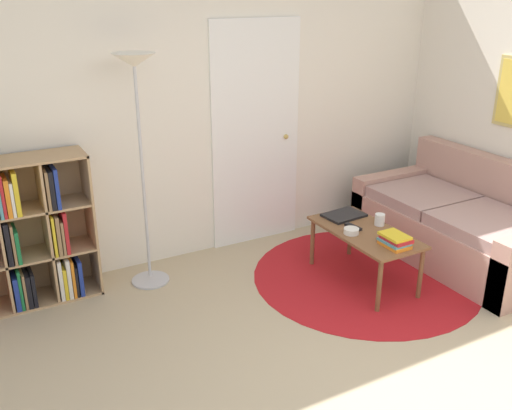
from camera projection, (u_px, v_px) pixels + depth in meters
wall_back at (209, 107)px, 4.76m from camera, size 7.61×0.11×2.60m
rug at (365, 276)px, 4.69m from camera, size 1.84×1.84×0.01m
bookshelf at (18, 236)px, 4.13m from camera, size 0.98×0.34×1.12m
floor_lamp at (137, 99)px, 4.08m from camera, size 0.31×0.31×1.80m
couch at (463, 225)px, 4.98m from camera, size 0.95×1.77×0.84m
coffee_table at (365, 236)px, 4.50m from camera, size 0.48×0.94×0.44m
laptop at (344, 215)px, 4.75m from camera, size 0.35×0.26×0.02m
bowl at (351, 231)px, 4.42m from camera, size 0.12×0.12×0.04m
book_stack_on_table at (395, 240)px, 4.21m from camera, size 0.17×0.23×0.09m
cup at (380, 220)px, 4.57m from camera, size 0.08×0.08×0.09m
remote at (353, 227)px, 4.53m from camera, size 0.07×0.16×0.02m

